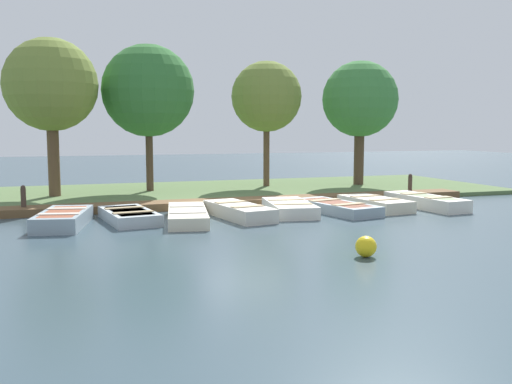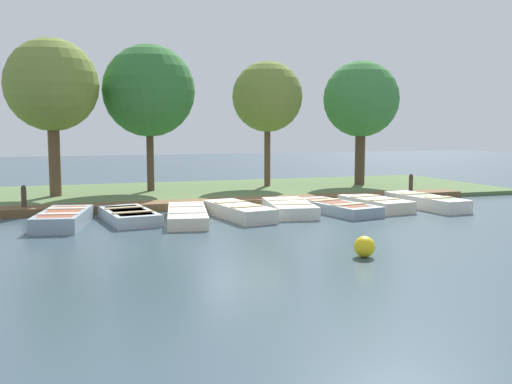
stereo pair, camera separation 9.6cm
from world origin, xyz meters
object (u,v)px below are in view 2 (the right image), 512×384
at_px(rowboat_5, 336,207).
at_px(park_tree_center, 267,97).
at_px(rowboat_3, 239,211).
at_px(park_tree_left, 149,91).
at_px(mooring_post_far, 411,186).
at_px(rowboat_0, 63,218).
at_px(park_tree_right, 361,100).
at_px(rowboat_4, 289,208).
at_px(park_tree_far_left, 52,86).
at_px(buoy, 364,247).
at_px(mooring_post_near, 24,200).
at_px(rowboat_2, 187,215).
at_px(rowboat_7, 426,202).
at_px(rowboat_1, 129,216).
at_px(rowboat_6, 375,203).

bearing_deg(rowboat_5, park_tree_center, 166.79).
distance_m(rowboat_3, park_tree_left, 7.93).
bearing_deg(mooring_post_far, rowboat_0, -78.57).
relative_size(rowboat_5, park_tree_right, 0.59).
xyz_separation_m(rowboat_0, park_tree_center, (-6.98, 8.26, 3.70)).
bearing_deg(rowboat_0, rowboat_4, 103.23).
bearing_deg(rowboat_3, park_tree_far_left, -149.48).
distance_m(rowboat_3, buoy, 5.79).
height_order(rowboat_0, park_tree_far_left, park_tree_far_left).
bearing_deg(park_tree_left, mooring_post_near, -46.60).
height_order(rowboat_2, park_tree_far_left, park_tree_far_left).
distance_m(rowboat_4, buoy, 6.00).
height_order(rowboat_3, rowboat_7, rowboat_7).
bearing_deg(buoy, rowboat_0, -134.96).
bearing_deg(park_tree_far_left, rowboat_1, 19.24).
bearing_deg(park_tree_center, rowboat_7, 23.32).
bearing_deg(rowboat_6, buoy, -38.72).
bearing_deg(park_tree_center, rowboat_2, -34.50).
distance_m(rowboat_2, mooring_post_far, 9.49).
distance_m(rowboat_3, mooring_post_near, 6.54).
bearing_deg(buoy, mooring_post_near, -140.16).
relative_size(buoy, park_tree_right, 0.08).
xyz_separation_m(rowboat_4, mooring_post_far, (-2.36, 5.86, 0.26)).
xyz_separation_m(mooring_post_near, buoy, (8.32, 6.94, -0.24)).
relative_size(rowboat_4, park_tree_left, 0.50).
height_order(mooring_post_near, park_tree_right, park_tree_right).
height_order(rowboat_6, park_tree_far_left, park_tree_far_left).
xyz_separation_m(mooring_post_far, park_tree_right, (-3.80, -0.10, 3.37)).
height_order(rowboat_2, rowboat_6, rowboat_6).
height_order(buoy, park_tree_center, park_tree_center).
height_order(rowboat_1, buoy, buoy).
bearing_deg(rowboat_4, park_tree_right, 145.96).
relative_size(rowboat_4, buoy, 6.70).
height_order(rowboat_7, park_tree_left, park_tree_left).
bearing_deg(rowboat_0, rowboat_1, 109.02).
bearing_deg(rowboat_0, rowboat_5, 101.58).
distance_m(rowboat_6, park_tree_center, 7.86).
xyz_separation_m(rowboat_1, rowboat_3, (0.32, 3.12, 0.04)).
distance_m(park_tree_left, park_tree_center, 5.01).
relative_size(rowboat_4, mooring_post_near, 3.21).
distance_m(mooring_post_far, park_tree_far_left, 13.65).
bearing_deg(mooring_post_near, rowboat_4, 72.91).
bearing_deg(rowboat_2, rowboat_7, 101.46).
xyz_separation_m(rowboat_5, mooring_post_near, (-2.56, -9.17, 0.29)).
xyz_separation_m(rowboat_3, park_tree_right, (-6.41, 7.45, 3.62)).
height_order(rowboat_5, rowboat_6, rowboat_6).
distance_m(rowboat_3, park_tree_center, 8.69).
distance_m(rowboat_6, park_tree_left, 9.80).
distance_m(rowboat_1, rowboat_4, 4.81).
relative_size(rowboat_1, mooring_post_far, 3.03).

